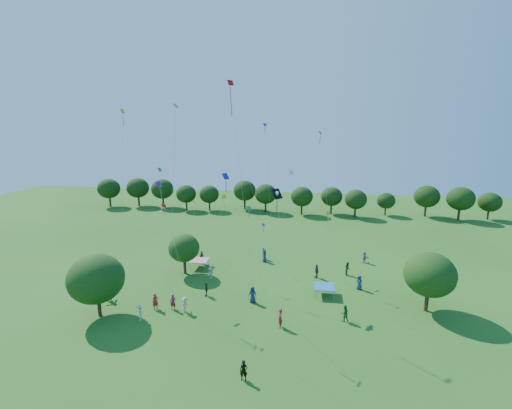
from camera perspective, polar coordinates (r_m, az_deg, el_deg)
The scene contains 41 objects.
near_tree_west at distance 37.64m, azimuth -25.09°, elevation -11.13°, with size 5.37×5.37×6.42m.
near_tree_north at distance 44.86m, azimuth -11.91°, elevation -7.10°, with size 3.95×3.95×5.25m.
near_tree_east at distance 39.23m, azimuth 26.98°, elevation -10.36°, with size 4.99×4.99×6.25m.
treeline at distance 75.77m, azimuth 3.15°, elevation 1.76°, with size 88.01×8.77×6.77m.
tent_red_stripe at distance 47.14m, azimuth -9.39°, elevation -9.15°, with size 2.20×2.20×1.10m.
tent_blue at distance 40.11m, azimuth 11.34°, elevation -13.29°, with size 2.20×2.20×1.10m.
man_in_black at distance 28.26m, azimuth -2.06°, elevation -25.93°, with size 0.60×0.39×1.61m, color black.
crowd_person_0 at distance 48.51m, azimuth 1.42°, elevation -8.51°, with size 0.89×0.48×1.80m, color navy.
crowd_person_1 at distance 33.95m, azimuth 4.04°, elevation -18.37°, with size 0.70×0.45×1.88m, color maroon.
crowd_person_2 at distance 35.89m, azimuth 14.54°, elevation -17.13°, with size 0.82×0.44×1.66m, color #245426.
crowd_person_3 at distance 36.77m, azimuth -18.79°, elevation -16.66°, with size 1.09×0.49×1.66m, color beige.
crowd_person_4 at distance 39.75m, azimuth -8.30°, elevation -13.77°, with size 0.95×0.43×1.63m, color #37332C.
crowd_person_5 at distance 50.51m, azimuth 17.64°, elevation -8.36°, with size 1.52×0.54×1.63m, color #A76196.
crowd_person_6 at distance 38.00m, azimuth -0.58°, elevation -14.77°, with size 0.90×0.49×1.83m, color navy.
crowd_person_7 at distance 38.23m, azimuth -16.42°, elevation -15.23°, with size 0.65×0.41×1.73m, color maroon.
crowd_person_8 at distance 49.35m, azimuth 1.23°, elevation -8.20°, with size 0.83×0.45×1.69m, color #26593C.
crowd_person_9 at distance 36.98m, azimuth -11.73°, elevation -16.05°, with size 1.07×0.48×1.64m, color #AFAA8C.
crowd_person_10 at distance 44.29m, azimuth 10.06°, elevation -10.88°, with size 1.03×0.47×1.75m, color #39312D.
crowd_person_11 at distance 41.64m, azimuth -23.38°, elevation -13.49°, with size 1.49×0.53×1.59m, color #93568A.
crowd_person_12 at distance 42.51m, azimuth 16.84°, elevation -12.31°, with size 0.85×0.46×1.72m, color navy.
crowd_person_13 at distance 37.73m, azimuth -13.66°, elevation -15.50°, with size 0.63×0.40×1.68m, color maroon.
crowd_person_14 at distance 45.90m, azimuth 15.02°, elevation -10.27°, with size 0.86×0.46×1.73m, color #234D21.
crowd_person_15 at distance 43.60m, azimuth -7.58°, elevation -11.31°, with size 1.03×0.46×1.57m, color tan.
crowd_person_16 at distance 48.43m, azimuth -9.04°, elevation -8.70°, with size 1.06×0.48×1.80m, color #3E3A32.
pirate_kite at distance 37.27m, azimuth 3.56°, elevation 1.55°, with size 2.20×4.12×10.60m.
red_high_kite at distance 37.20m, azimuth -3.55°, elevation 13.03°, with size 3.10×3.22×22.02m.
small_kite_0 at distance 42.58m, azimuth -14.58°, elevation -2.22°, with size 3.99×3.80×8.12m.
small_kite_1 at distance 41.01m, azimuth -21.37°, elevation 8.01°, with size 2.11×6.91×19.19m.
small_kite_2 at distance 42.11m, azimuth -5.76°, elevation -0.84°, with size 1.52×4.12×9.08m.
small_kite_3 at distance 38.74m, azimuth -2.25°, elevation -2.54°, with size 5.29×0.66×8.52m.
small_kite_4 at distance 42.22m, azimuth 1.95°, elevation 5.95°, with size 1.16×2.84×17.63m.
small_kite_5 at distance 44.89m, azimuth 1.49°, elevation -4.29°, with size 1.60×1.10×4.95m.
small_kite_6 at distance 45.64m, azimuth 5.48°, elevation 3.01°, with size 2.14×1.66×11.62m.
small_kite_7 at distance 33.67m, azimuth -13.54°, elevation 6.49°, with size 2.17×0.94×19.28m.
small_kite_8 at distance 43.62m, azimuth 11.19°, elevation 6.02°, with size 2.34×4.19×16.69m.
small_kite_9 at distance 41.17m, azimuth 12.01°, elevation -3.24°, with size 1.07×1.60×7.62m.
small_kite_10 at distance 50.79m, azimuth -10.29°, elevation -1.64°, with size 1.37×4.72×6.50m.
small_kite_11 at distance 37.00m, azimuth -15.41°, elevation 0.24°, with size 0.95×1.93×13.09m.
small_kite_12 at distance 32.19m, azimuth -3.96°, elevation 1.20°, with size 3.93×2.56×13.04m.
small_kite_13 at distance 39.76m, azimuth -15.32°, elevation 0.95°, with size 2.94×1.21×11.26m.
small_kite_14 at distance 48.08m, azimuth -0.17°, elevation 1.19°, with size 4.72×3.89×10.48m.
Camera 1 is at (4.69, -18.69, 18.44)m, focal length 24.00 mm.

